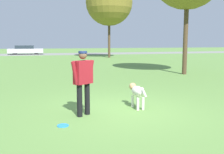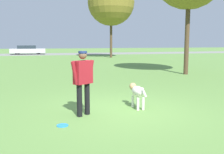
{
  "view_description": "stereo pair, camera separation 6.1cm",
  "coord_description": "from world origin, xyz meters",
  "views": [
    {
      "loc": [
        -1.91,
        -6.34,
        1.8
      ],
      "look_at": [
        -0.21,
        -0.02,
        0.9
      ],
      "focal_mm": 42.0,
      "sensor_mm": 36.0,
      "label": 1
    },
    {
      "loc": [
        -1.85,
        -6.35,
        1.8
      ],
      "look_at": [
        -0.21,
        -0.02,
        0.9
      ],
      "focal_mm": 42.0,
      "sensor_mm": 36.0,
      "label": 2
    }
  ],
  "objects": [
    {
      "name": "ground_plane",
      "position": [
        0.0,
        0.0,
        0.0
      ],
      "size": [
        120.0,
        120.0,
        0.0
      ],
      "primitive_type": "plane",
      "color": "#608C42"
    },
    {
      "name": "far_road_strip",
      "position": [
        0.0,
        31.08,
        0.01
      ],
      "size": [
        120.0,
        6.0,
        0.01
      ],
      "color": "gray",
      "rests_on": "ground_plane"
    },
    {
      "name": "person",
      "position": [
        -0.96,
        -0.17,
        0.93
      ],
      "size": [
        0.64,
        0.49,
        1.57
      ],
      "rotation": [
        0.0,
        0.0,
        0.61
      ],
      "color": "black",
      "rests_on": "ground_plane"
    },
    {
      "name": "dog",
      "position": [
        0.55,
        0.18,
        0.44
      ],
      "size": [
        0.3,
        1.0,
        0.64
      ],
      "rotation": [
        0.0,
        0.0,
        1.62
      ],
      "color": "silver",
      "rests_on": "ground_plane"
    },
    {
      "name": "frisbee",
      "position": [
        -1.52,
        -0.86,
        0.01
      ],
      "size": [
        0.25,
        0.25,
        0.02
      ],
      "color": "#268CE5",
      "rests_on": "ground_plane"
    },
    {
      "name": "tree_far_right",
      "position": [
        5.32,
        21.69,
        5.95
      ],
      "size": [
        5.04,
        5.04,
        8.48
      ],
      "color": "#4C3826",
      "rests_on": "ground_plane"
    },
    {
      "name": "parked_car_silver",
      "position": [
        -3.99,
        31.34,
        0.61
      ],
      "size": [
        4.6,
        1.81,
        1.22
      ],
      "rotation": [
        0.0,
        0.0,
        0.0
      ],
      "color": "#B7B7BC",
      "rests_on": "ground_plane"
    }
  ]
}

